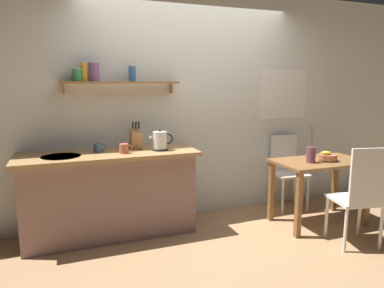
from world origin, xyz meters
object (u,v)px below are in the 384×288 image
dining_chair_near (361,193)px  dining_chair_far (287,167)px  knife_block (136,138)px  fruit_bowl (328,157)px  twig_vase (311,154)px  electric_kettle (160,141)px  coffee_mug_spare (124,149)px  dining_table (320,171)px  coffee_mug_by_sink (98,148)px

dining_chair_near → dining_chair_far: dining_chair_near is taller
dining_chair_far → knife_block: (-1.98, -0.01, 0.50)m
fruit_bowl → dining_chair_far: bearing=96.7°
twig_vase → electric_kettle: bearing=163.2°
coffee_mug_spare → dining_chair_far: bearing=5.4°
dining_chair_near → electric_kettle: (-1.71, 1.08, 0.45)m
dining_chair_far → coffee_mug_spare: (-2.14, -0.20, 0.43)m
fruit_bowl → coffee_mug_spare: bearing=168.7°
dining_chair_far → electric_kettle: (-1.75, -0.17, 0.48)m
fruit_bowl → dining_table: bearing=144.0°
dining_chair_far → knife_block: size_ratio=3.10×
knife_block → dining_table: bearing=-16.4°
dining_chair_near → coffee_mug_by_sink: dining_chair_near is taller
knife_block → coffee_mug_by_sink: (-0.40, -0.03, -0.07)m
dining_chair_far → dining_chair_near: bearing=-91.6°
dining_chair_far → knife_block: bearing=-179.6°
fruit_bowl → knife_block: 2.16m
dining_chair_near → coffee_mug_by_sink: size_ratio=7.98×
dining_table → coffee_mug_spare: bearing=169.5°
dining_table → dining_chair_far: 0.61m
dining_chair_far → fruit_bowl: size_ratio=4.55×
dining_chair_near → coffee_mug_by_sink: (-2.35, 1.21, 0.39)m
dining_chair_far → coffee_mug_by_sink: 2.42m
fruit_bowl → coffee_mug_spare: coffee_mug_spare is taller
dining_table → twig_vase: bearing=-164.6°
twig_vase → coffee_mug_by_sink: twig_vase is taller
twig_vase → coffee_mug_spare: twig_vase is taller
fruit_bowl → electric_kettle: bearing=165.5°
knife_block → coffee_mug_spare: size_ratio=2.27×
dining_chair_far → coffee_mug_spare: 2.19m
knife_block → coffee_mug_spare: (-0.16, -0.19, -0.07)m
twig_vase → fruit_bowl: bearing=1.6°
dining_chair_near → dining_chair_far: bearing=88.4°
dining_table → dining_chair_near: size_ratio=1.02×
twig_vase → coffee_mug_by_sink: (-2.22, 0.61, 0.11)m
dining_chair_far → fruit_bowl: 0.70m
dining_chair_near → twig_vase: size_ratio=2.18×
twig_vase → coffee_mug_spare: 2.03m
electric_kettle → dining_chair_near: bearing=-32.2°
electric_kettle → coffee_mug_spare: electric_kettle is taller
coffee_mug_by_sink → coffee_mug_spare: 0.29m
fruit_bowl → knife_block: (-2.06, 0.63, 0.23)m
dining_table → coffee_mug_by_sink: coffee_mug_by_sink is taller
dining_chair_near → twig_vase: twig_vase is taller
knife_block → dining_chair_near: bearing=-32.4°
twig_vase → dining_table: bearing=15.4°
twig_vase → coffee_mug_spare: bearing=167.2°
dining_chair_far → fruit_bowl: bearing=-83.3°
twig_vase → coffee_mug_by_sink: 2.30m
dining_chair_far → knife_block: knife_block is taller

